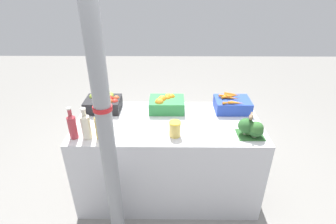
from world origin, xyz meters
TOP-DOWN VIEW (x-y plane):
  - ground_plane at (0.00, 0.00)m, footprint 10.00×10.00m
  - market_table at (0.00, 0.00)m, footprint 1.74×0.81m
  - support_pole at (-0.43, -0.60)m, footprint 0.13×0.13m
  - apple_crate at (-0.65, 0.23)m, footprint 0.35×0.27m
  - orange_crate at (-0.02, 0.23)m, footprint 0.35×0.27m
  - carrot_crate at (0.64, 0.23)m, footprint 0.35×0.27m
  - broccoli_pile at (0.71, -0.24)m, footprint 0.22×0.18m
  - juice_bottle_ruby at (-0.79, -0.28)m, footprint 0.07×0.07m
  - juice_bottle_cloudy at (-0.68, -0.28)m, footprint 0.08×0.08m
  - juice_bottle_golden at (-0.57, -0.28)m, footprint 0.07×0.07m
  - pickle_jar at (0.06, -0.24)m, footprint 0.10×0.10m
  - sparrow_bird at (0.69, -0.23)m, footprint 0.06×0.13m

SIDE VIEW (x-z plane):
  - ground_plane at x=0.00m, z-range 0.00..0.00m
  - market_table at x=0.00m, z-range 0.00..0.86m
  - carrot_crate at x=0.64m, z-range 0.84..1.01m
  - pickle_jar at x=0.06m, z-range 0.86..0.99m
  - orange_crate at x=-0.02m, z-range 0.85..1.01m
  - apple_crate at x=-0.65m, z-range 0.85..1.01m
  - broccoli_pile at x=0.71m, z-range 0.86..1.01m
  - juice_bottle_ruby at x=-0.79m, z-range 0.83..1.12m
  - juice_bottle_cloudy at x=-0.68m, z-range 0.84..1.12m
  - juice_bottle_golden at x=-0.57m, z-range 0.83..1.12m
  - sparrow_bird at x=0.69m, z-range 1.01..1.06m
  - support_pole at x=-0.43m, z-range 0.00..2.38m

